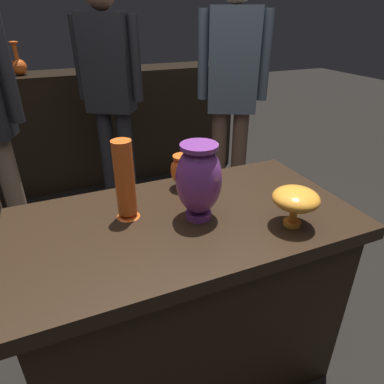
# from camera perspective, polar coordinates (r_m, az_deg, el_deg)

# --- Properties ---
(ground_plane) EXTENTS (14.00, 14.00, 0.00)m
(ground_plane) POSITION_cam_1_polar(r_m,az_deg,el_deg) (1.77, -0.82, -26.76)
(ground_plane) COLOR black
(display_plinth) EXTENTS (1.20, 0.64, 0.80)m
(display_plinth) POSITION_cam_1_polar(r_m,az_deg,el_deg) (1.45, -0.93, -17.53)
(display_plinth) COLOR black
(display_plinth) RESTS_ON ground_plane
(back_display_shelf) EXTENTS (2.60, 0.40, 0.99)m
(back_display_shelf) POSITION_cam_1_polar(r_m,az_deg,el_deg) (3.31, -15.78, 10.31)
(back_display_shelf) COLOR black
(back_display_shelf) RESTS_ON ground_plane
(vase_centerpiece) EXTENTS (0.16, 0.16, 0.27)m
(vase_centerpiece) POSITION_cam_1_polar(r_m,az_deg,el_deg) (1.13, 1.14, 2.08)
(vase_centerpiece) COLOR #7A388E
(vase_centerpiece) RESTS_ON display_plinth
(vase_tall_behind) EXTENTS (0.08, 0.08, 0.28)m
(vase_tall_behind) POSITION_cam_1_polar(r_m,az_deg,el_deg) (1.17, -11.11, 1.71)
(vase_tall_behind) COLOR #E55B1E
(vase_tall_behind) RESTS_ON display_plinth
(vase_left_accent) EXTENTS (0.16, 0.16, 0.13)m
(vase_left_accent) POSITION_cam_1_polar(r_m,az_deg,el_deg) (1.17, 16.88, -1.21)
(vase_left_accent) COLOR orange
(vase_left_accent) RESTS_ON display_plinth
(vase_right_accent) EXTENTS (0.10, 0.10, 0.14)m
(vase_right_accent) POSITION_cam_1_polar(r_m,az_deg,el_deg) (1.37, -1.53, 3.65)
(vase_right_accent) COLOR #E55B1E
(vase_right_accent) RESTS_ON display_plinth
(shelf_vase_left) EXTENTS (0.12, 0.12, 0.25)m
(shelf_vase_left) POSITION_cam_1_polar(r_m,az_deg,el_deg) (3.15, -26.93, 18.30)
(shelf_vase_left) COLOR #E55B1E
(shelf_vase_left) RESTS_ON back_display_shelf
(visitor_center_back) EXTENTS (0.41, 0.33, 1.63)m
(visitor_center_back) POSITION_cam_1_polar(r_m,az_deg,el_deg) (2.56, -13.48, 16.36)
(visitor_center_back) COLOR #232328
(visitor_center_back) RESTS_ON ground_plane
(visitor_near_right) EXTENTS (0.42, 0.31, 1.66)m
(visitor_near_right) POSITION_cam_1_polar(r_m,az_deg,el_deg) (2.43, 6.72, 16.93)
(visitor_near_right) COLOR brown
(visitor_near_right) RESTS_ON ground_plane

